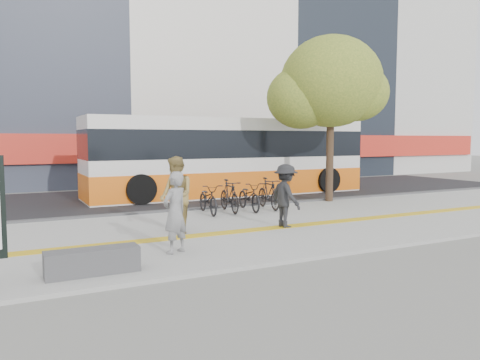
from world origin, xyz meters
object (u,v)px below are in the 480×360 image
street_tree (329,84)px  bus (230,159)px  seated_woman (175,213)px  bench (93,261)px  pedestrian_tan (176,195)px  pedestrian_dark (286,196)px

street_tree → bus: (-2.34, 3.68, -2.92)m
bus → seated_woman: size_ratio=7.16×
street_tree → seated_woman: (-7.98, -5.24, -3.58)m
bench → pedestrian_tan: (2.50, 2.67, 0.75)m
bench → street_tree: size_ratio=0.25×
seated_woman → pedestrian_dark: seated_woman is taller
street_tree → bus: 5.25m
pedestrian_dark → bus: bearing=-18.1°
street_tree → pedestrian_tan: size_ratio=3.24×
pedestrian_dark → bench: bearing=108.8°
bench → pedestrian_dark: pedestrian_dark is taller
bus → pedestrian_tan: bearing=-125.1°
street_tree → bus: street_tree is taller
bench → street_tree: 12.23m
bench → seated_woman: bearing=23.4°
pedestrian_dark → pedestrian_tan: bearing=77.0°
bus → bench: bearing=-127.5°
pedestrian_dark → street_tree: bearing=-51.6°
bench → street_tree: bearing=31.6°
bus → seated_woman: 10.58m
seated_woman → pedestrian_tan: (0.70, 1.89, 0.12)m
street_tree → pedestrian_dark: bearing=-138.6°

